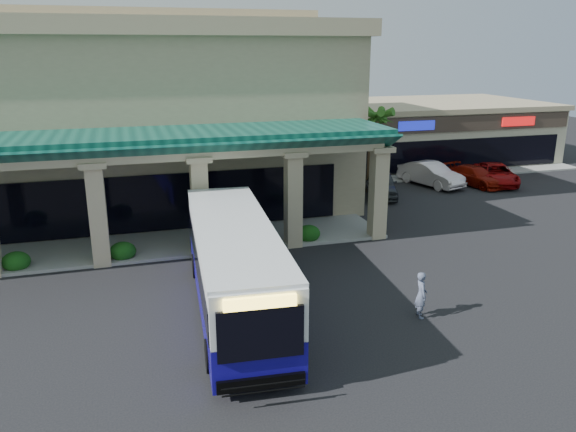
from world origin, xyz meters
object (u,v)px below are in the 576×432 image
object	(u,v)px
car_silver	(381,183)
car_white	(431,174)
car_red	(475,176)
pedestrian	(421,295)
car_gray	(496,174)
transit_bus	(235,269)

from	to	relation	value
car_silver	car_white	size ratio (longest dim) A/B	0.97
car_silver	car_red	bearing A→B (deg)	26.12
car_red	car_silver	bearing A→B (deg)	169.66
car_silver	pedestrian	bearing A→B (deg)	-90.08
car_silver	car_red	size ratio (longest dim) A/B	1.04
car_silver	car_gray	xyz separation A→B (m)	(9.38, 0.73, -0.11)
car_red	car_gray	bearing A→B (deg)	-16.04
car_red	car_gray	xyz separation A→B (m)	(1.72, -0.01, 0.04)
pedestrian	car_gray	size ratio (longest dim) A/B	0.34
pedestrian	car_silver	world-z (taller)	pedestrian
pedestrian	car_white	distance (m)	20.91
car_gray	car_red	bearing A→B (deg)	-159.68
car_white	car_gray	size ratio (longest dim) A/B	0.97
car_white	car_red	bearing A→B (deg)	-32.79
car_red	pedestrian	bearing A→B (deg)	-144.84
car_red	transit_bus	bearing A→B (deg)	-159.82
car_silver	car_gray	size ratio (longest dim) A/B	0.94
car_gray	car_white	bearing A→B (deg)	-169.33
car_white	pedestrian	bearing A→B (deg)	-138.77
transit_bus	car_red	size ratio (longest dim) A/B	2.56
pedestrian	car_red	distance (m)	21.99
car_silver	car_gray	world-z (taller)	car_silver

